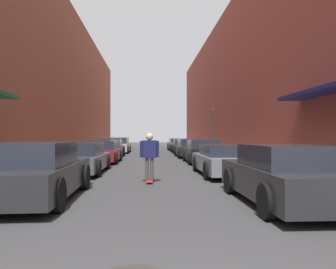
# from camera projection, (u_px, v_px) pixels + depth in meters

# --- Properties ---
(ground) EXTENTS (104.19, 104.19, 0.00)m
(ground) POSITION_uv_depth(u_px,v_px,m) (150.00, 160.00, 20.34)
(ground) COLOR #38383A
(curb_strip_left) EXTENTS (1.80, 47.36, 0.12)m
(curb_strip_left) POSITION_uv_depth(u_px,v_px,m) (87.00, 155.00, 24.78)
(curb_strip_left) COLOR gray
(curb_strip_left) RESTS_ON ground
(curb_strip_right) EXTENTS (1.80, 47.36, 0.12)m
(curb_strip_right) POSITION_uv_depth(u_px,v_px,m) (211.00, 154.00, 25.36)
(curb_strip_right) COLOR gray
(curb_strip_right) RESTS_ON ground
(building_row_left) EXTENTS (4.90, 47.36, 11.10)m
(building_row_left) POSITION_uv_depth(u_px,v_px,m) (48.00, 82.00, 24.61)
(building_row_left) COLOR brown
(building_row_left) RESTS_ON ground
(building_row_right) EXTENTS (4.90, 47.36, 11.02)m
(building_row_right) POSITION_uv_depth(u_px,v_px,m) (248.00, 85.00, 25.55)
(building_row_right) COLOR brown
(building_row_right) RESTS_ON ground
(parked_car_left_0) EXTENTS (1.87, 4.56, 1.37)m
(parked_car_left_0) POSITION_uv_depth(u_px,v_px,m) (37.00, 172.00, 7.76)
(parked_car_left_0) COLOR #232326
(parked_car_left_0) RESTS_ON ground
(parked_car_left_1) EXTENTS (2.08, 4.67, 1.24)m
(parked_car_left_1) POSITION_uv_depth(u_px,v_px,m) (79.00, 158.00, 13.27)
(parked_car_left_1) COLOR #515459
(parked_car_left_1) RESTS_ON ground
(parked_car_left_2) EXTENTS (2.01, 3.98, 1.25)m
(parked_car_left_2) POSITION_uv_depth(u_px,v_px,m) (102.00, 152.00, 18.31)
(parked_car_left_2) COLOR maroon
(parked_car_left_2) RESTS_ON ground
(parked_car_left_3) EXTENTS (1.91, 4.12, 1.28)m
(parked_car_left_3) POSITION_uv_depth(u_px,v_px,m) (110.00, 148.00, 23.02)
(parked_car_left_3) COLOR #232326
(parked_car_left_3) RESTS_ON ground
(parked_car_left_4) EXTENTS (2.01, 4.56, 1.34)m
(parked_car_left_4) POSITION_uv_depth(u_px,v_px,m) (118.00, 146.00, 28.62)
(parked_car_left_4) COLOR #B7B7BC
(parked_car_left_4) RESTS_ON ground
(parked_car_right_0) EXTENTS (1.85, 4.35, 1.33)m
(parked_car_right_0) POSITION_uv_depth(u_px,v_px,m) (282.00, 175.00, 7.27)
(parked_car_right_0) COLOR #232326
(parked_car_right_0) RESTS_ON ground
(parked_car_right_1) EXTENTS (1.88, 4.28, 1.18)m
(parked_car_right_1) POSITION_uv_depth(u_px,v_px,m) (223.00, 160.00, 12.53)
(parked_car_right_1) COLOR gray
(parked_car_right_1) RESTS_ON ground
(parked_car_right_2) EXTENTS (1.94, 3.92, 1.29)m
(parked_car_right_2) POSITION_uv_depth(u_px,v_px,m) (203.00, 152.00, 18.09)
(parked_car_right_2) COLOR black
(parked_car_right_2) RESTS_ON ground
(parked_car_right_3) EXTENTS (1.86, 4.32, 1.28)m
(parked_car_right_3) POSITION_uv_depth(u_px,v_px,m) (189.00, 148.00, 22.92)
(parked_car_right_3) COLOR #232326
(parked_car_right_3) RESTS_ON ground
(parked_car_right_4) EXTENTS (1.94, 4.25, 1.21)m
(parked_car_right_4) POSITION_uv_depth(u_px,v_px,m) (183.00, 146.00, 28.02)
(parked_car_right_4) COLOR black
(parked_car_right_4) RESTS_ON ground
(parked_car_right_5) EXTENTS (1.95, 4.23, 1.22)m
(parked_car_right_5) POSITION_uv_depth(u_px,v_px,m) (178.00, 144.00, 33.09)
(parked_car_right_5) COLOR #515459
(parked_car_right_5) RESTS_ON ground
(skateboarder) EXTENTS (0.61, 0.78, 1.61)m
(skateboarder) POSITION_uv_depth(u_px,v_px,m) (149.00, 152.00, 10.56)
(skateboarder) COLOR #B2231E
(skateboarder) RESTS_ON ground
(traffic_light) EXTENTS (0.16, 0.22, 3.21)m
(traffic_light) POSITION_uv_depth(u_px,v_px,m) (213.00, 127.00, 21.82)
(traffic_light) COLOR #2D2D2D
(traffic_light) RESTS_ON curb_strip_right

